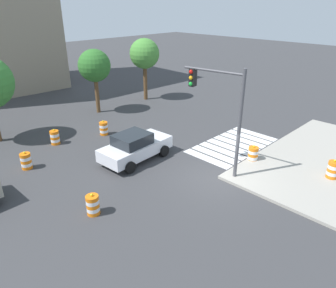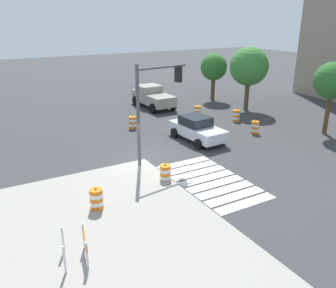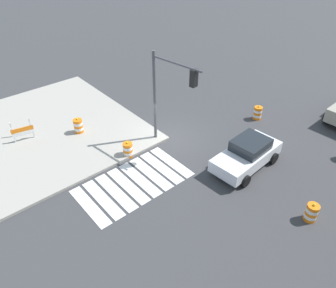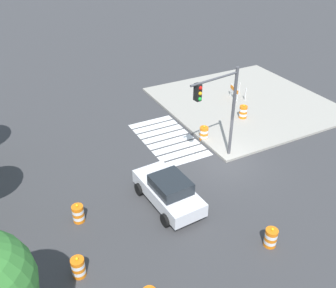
# 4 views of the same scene
# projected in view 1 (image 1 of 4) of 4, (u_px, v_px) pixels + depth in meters

# --- Properties ---
(ground_plane) EXTENTS (120.00, 120.00, 0.00)m
(ground_plane) POSITION_uv_depth(u_px,v_px,m) (218.00, 178.00, 16.32)
(ground_plane) COLOR #38383A
(crosswalk_stripes) EXTENTS (5.85, 3.20, 0.02)m
(crosswalk_stripes) POSITION_uv_depth(u_px,v_px,m) (233.00, 145.00, 20.06)
(crosswalk_stripes) COLOR silver
(crosswalk_stripes) RESTS_ON ground
(sports_car) EXTENTS (4.40, 2.34, 1.63)m
(sports_car) POSITION_uv_depth(u_px,v_px,m) (135.00, 146.00, 17.97)
(sports_car) COLOR silver
(sports_car) RESTS_ON ground
(traffic_barrel_near_corner) EXTENTS (0.56, 0.56, 1.02)m
(traffic_barrel_near_corner) POSITION_uv_depth(u_px,v_px,m) (55.00, 137.00, 20.08)
(traffic_barrel_near_corner) COLOR orange
(traffic_barrel_near_corner) RESTS_ON ground
(traffic_barrel_crosswalk_end) EXTENTS (0.56, 0.56, 1.02)m
(traffic_barrel_crosswalk_end) POSITION_uv_depth(u_px,v_px,m) (26.00, 161.00, 17.12)
(traffic_barrel_crosswalk_end) COLOR orange
(traffic_barrel_crosswalk_end) RESTS_ON ground
(traffic_barrel_median_near) EXTENTS (0.56, 0.56, 1.02)m
(traffic_barrel_median_near) POSITION_uv_depth(u_px,v_px,m) (93.00, 205.00, 13.44)
(traffic_barrel_median_near) COLOR orange
(traffic_barrel_median_near) RESTS_ON ground
(traffic_barrel_median_far) EXTENTS (0.56, 0.56, 1.02)m
(traffic_barrel_median_far) POSITION_uv_depth(u_px,v_px,m) (104.00, 128.00, 21.51)
(traffic_barrel_median_far) COLOR orange
(traffic_barrel_median_far) RESTS_ON ground
(traffic_barrel_far_curb) EXTENTS (0.56, 0.56, 1.02)m
(traffic_barrel_far_curb) POSITION_uv_depth(u_px,v_px,m) (253.00, 154.00, 17.85)
(traffic_barrel_far_curb) COLOR orange
(traffic_barrel_far_curb) RESTS_ON ground
(traffic_barrel_on_sidewalk) EXTENTS (0.56, 0.56, 1.02)m
(traffic_barrel_on_sidewalk) POSITION_uv_depth(u_px,v_px,m) (333.00, 170.00, 15.94)
(traffic_barrel_on_sidewalk) COLOR orange
(traffic_barrel_on_sidewalk) RESTS_ON sidewalk_corner
(traffic_light_pole) EXTENTS (0.77, 3.27, 5.50)m
(traffic_light_pole) POSITION_uv_depth(u_px,v_px,m) (220.00, 102.00, 15.31)
(traffic_light_pole) COLOR #4C4C51
(traffic_light_pole) RESTS_ON sidewalk_corner
(street_tree_streetside_mid) EXTENTS (2.52, 2.52, 5.06)m
(street_tree_streetside_mid) POSITION_uv_depth(u_px,v_px,m) (94.00, 66.00, 24.53)
(street_tree_streetside_mid) COLOR brown
(street_tree_streetside_mid) RESTS_ON ground
(street_tree_corner_lot) EXTENTS (2.63, 2.63, 5.46)m
(street_tree_corner_lot) POSITION_uv_depth(u_px,v_px,m) (144.00, 54.00, 27.81)
(street_tree_corner_lot) COLOR brown
(street_tree_corner_lot) RESTS_ON ground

